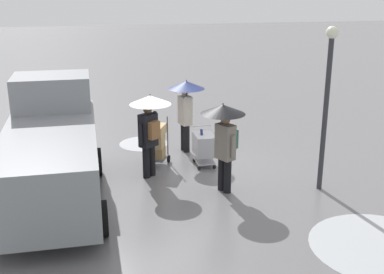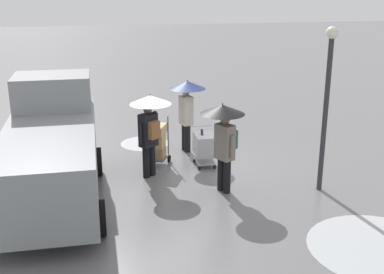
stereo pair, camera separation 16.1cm
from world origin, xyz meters
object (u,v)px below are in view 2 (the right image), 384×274
at_px(pedestrian_black_side, 187,99).
at_px(street_lamp, 327,93).
at_px(pedestrian_pink_side, 224,128).
at_px(pedestrian_white_side, 150,117).
at_px(hand_dolly_boxes, 157,141).
at_px(shopping_cart_vendor, 205,146).
at_px(cargo_van_parked_right, 51,151).

distance_m(pedestrian_black_side, street_lamp, 4.31).
bearing_deg(pedestrian_pink_side, pedestrian_white_side, -38.41).
height_order(hand_dolly_boxes, street_lamp, street_lamp).
xyz_separation_m(shopping_cart_vendor, pedestrian_white_side, (1.51, 0.46, 1.00)).
relative_size(shopping_cart_vendor, pedestrian_white_side, 0.49).
relative_size(cargo_van_parked_right, street_lamp, 1.39).
relative_size(pedestrian_pink_side, pedestrian_white_side, 1.00).
bearing_deg(street_lamp, pedestrian_black_side, -51.29).
distance_m(shopping_cart_vendor, pedestrian_pink_side, 1.99).
height_order(shopping_cart_vendor, pedestrian_black_side, pedestrian_black_side).
distance_m(pedestrian_pink_side, street_lamp, 2.47).
bearing_deg(pedestrian_black_side, shopping_cart_vendor, 102.27).
bearing_deg(cargo_van_parked_right, pedestrian_white_side, -156.24).
bearing_deg(pedestrian_pink_side, shopping_cart_vendor, -87.47).
relative_size(hand_dolly_boxes, pedestrian_pink_side, 0.61).
bearing_deg(pedestrian_white_side, pedestrian_pink_side, 141.59).
bearing_deg(pedestrian_black_side, pedestrian_pink_side, 96.64).
bearing_deg(street_lamp, pedestrian_white_side, -22.64).
xyz_separation_m(shopping_cart_vendor, pedestrian_pink_side, (-0.08, 1.71, 1.00)).
relative_size(cargo_van_parked_right, pedestrian_pink_side, 2.49).
bearing_deg(cargo_van_parked_right, street_lamp, 174.48).
height_order(cargo_van_parked_right, street_lamp, street_lamp).
bearing_deg(shopping_cart_vendor, street_lamp, 138.86).
height_order(shopping_cart_vendor, pedestrian_pink_side, pedestrian_pink_side).
distance_m(cargo_van_parked_right, hand_dolly_boxes, 3.16).
bearing_deg(pedestrian_black_side, cargo_van_parked_right, 37.22).
height_order(hand_dolly_boxes, pedestrian_white_side, pedestrian_white_side).
bearing_deg(shopping_cart_vendor, pedestrian_black_side, -77.73).
height_order(cargo_van_parked_right, pedestrian_white_side, cargo_van_parked_right).
xyz_separation_m(cargo_van_parked_right, hand_dolly_boxes, (-2.58, -1.75, -0.49)).
bearing_deg(cargo_van_parked_right, pedestrian_pink_side, 176.59).
relative_size(hand_dolly_boxes, street_lamp, 0.34).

